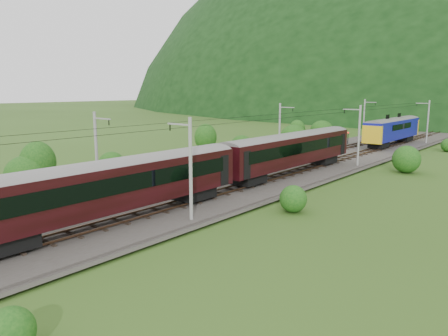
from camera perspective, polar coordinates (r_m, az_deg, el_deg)
The scene contains 14 objects.
ground at distance 39.08m, azimuth -10.87°, elevation -5.32°, with size 600.00×600.00×0.00m, color #2F4E18.
railbed at distance 45.80m, azimuth -1.18°, elevation -2.62°, with size 14.00×220.00×0.30m, color #38332D.
track_left at distance 47.33m, azimuth -3.38°, elevation -1.94°, with size 2.40×220.00×0.27m.
track_right at distance 44.26m, azimuth 1.17°, elevation -2.79°, with size 2.40×220.00×0.27m.
catenary_left at distance 66.26m, azimuth 7.33°, elevation 5.12°, with size 2.54×192.28×8.00m.
catenary_right at distance 60.62m, azimuth 17.16°, elevation 4.27°, with size 2.54×192.28×8.00m.
overhead_wires at distance 44.76m, azimuth -1.21°, elevation 6.08°, with size 4.83×198.00×0.03m.
mountain_ridge at distance 356.62m, azimuth 15.15°, elevation 8.29°, with size 336.00×280.00×132.00m, color black.
train at distance 33.93m, azimuth -13.78°, elevation -1.15°, with size 3.28×132.94×5.72m.
hazard_post_near at distance 85.43m, azimuth 19.51°, elevation 3.43°, with size 0.16×0.16×1.49m, color red.
hazard_post_far at distance 96.27m, azimuth 22.21°, elevation 3.98°, with size 0.16×0.16×1.52m, color red.
signal at distance 83.95m, azimuth 15.89°, elevation 3.92°, with size 0.25×0.25×2.25m.
vegetation_left at distance 61.14m, azimuth -4.26°, elevation 2.46°, with size 10.36×143.75×5.15m.
vegetation_right at distance 48.44m, azimuth 18.11°, elevation -1.07°, with size 4.56×100.85×3.10m.
Camera 1 is at (29.26, -23.71, 10.41)m, focal length 35.00 mm.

